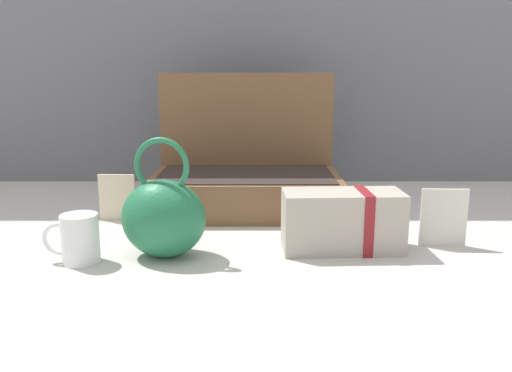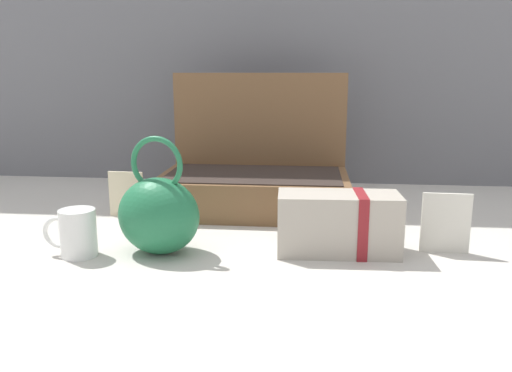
# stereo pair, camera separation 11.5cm
# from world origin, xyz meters

# --- Properties ---
(ground_plane) EXTENTS (6.00, 6.00, 0.00)m
(ground_plane) POSITION_xyz_m (0.00, 0.00, 0.00)
(ground_plane) COLOR beige
(open_suitcase) EXTENTS (0.48, 0.30, 0.35)m
(open_suitcase) POSITION_xyz_m (-0.05, 0.21, 0.08)
(open_suitcase) COLOR brown
(open_suitcase) RESTS_ON ground_plane
(teal_pouch_handbag) EXTENTS (0.19, 0.16, 0.24)m
(teal_pouch_handbag) POSITION_xyz_m (-0.21, -0.16, 0.08)
(teal_pouch_handbag) COLOR #237247
(teal_pouch_handbag) RESTS_ON ground_plane
(cream_toiletry_bag) EXTENTS (0.25, 0.11, 0.13)m
(cream_toiletry_bag) POSITION_xyz_m (0.15, -0.12, 0.06)
(cream_toiletry_bag) COLOR #B2A899
(cream_toiletry_bag) RESTS_ON ground_plane
(coffee_mug) EXTENTS (0.11, 0.07, 0.09)m
(coffee_mug) POSITION_xyz_m (-0.36, -0.20, 0.05)
(coffee_mug) COLOR white
(coffee_mug) RESTS_ON ground_plane
(info_card_left) EXTENTS (0.10, 0.01, 0.12)m
(info_card_left) POSITION_xyz_m (0.36, -0.10, 0.06)
(info_card_left) COLOR silver
(info_card_left) RESTS_ON ground_plane
(poster_card_right) EXTENTS (0.09, 0.01, 0.11)m
(poster_card_right) POSITION_xyz_m (-0.36, 0.09, 0.06)
(poster_card_right) COLOR beige
(poster_card_right) RESTS_ON ground_plane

